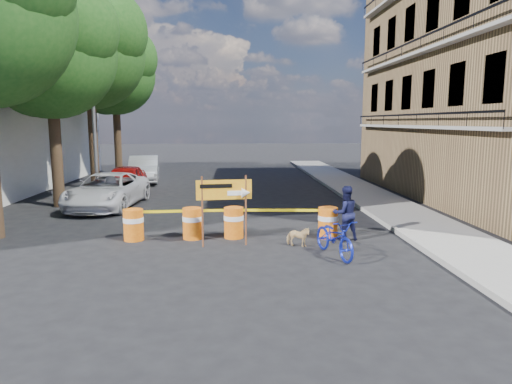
{
  "coord_description": "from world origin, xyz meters",
  "views": [
    {
      "loc": [
        0.02,
        -11.37,
        3.36
      ],
      "look_at": [
        0.79,
        1.93,
        1.3
      ],
      "focal_mm": 32.0,
      "sensor_mm": 36.0,
      "label": 1
    }
  ],
  "objects": [
    {
      "name": "tree_mid_a",
      "position": [
        -6.74,
        7.0,
        6.01
      ],
      "size": [
        5.25,
        5.0,
        8.68
      ],
      "color": "#332316",
      "rests_on": "ground"
    },
    {
      "name": "barrel_far_right",
      "position": [
        2.85,
        1.44,
        0.47
      ],
      "size": [
        0.58,
        0.58,
        0.9
      ],
      "color": "#DF530D",
      "rests_on": "ground"
    },
    {
      "name": "tree_far",
      "position": [
        -6.74,
        17.0,
        6.22
      ],
      "size": [
        5.04,
        4.8,
        8.84
      ],
      "color": "#332316",
      "rests_on": "ground"
    },
    {
      "name": "suv_white",
      "position": [
        -4.8,
        6.65,
        0.68
      ],
      "size": [
        2.7,
        5.07,
        1.36
      ],
      "primitive_type": "imported",
      "rotation": [
        0.0,
        0.0,
        -0.1
      ],
      "color": "silver",
      "rests_on": "ground"
    },
    {
      "name": "tree_mid_b",
      "position": [
        -6.73,
        12.0,
        6.71
      ],
      "size": [
        5.67,
        5.4,
        9.62
      ],
      "color": "#332316",
      "rests_on": "ground"
    },
    {
      "name": "sedan_red",
      "position": [
        -4.8,
        9.69,
        0.69
      ],
      "size": [
        1.73,
        4.1,
        1.38
      ],
      "primitive_type": "imported",
      "rotation": [
        0.0,
        0.0,
        0.02
      ],
      "color": "maroon",
      "rests_on": "ground"
    },
    {
      "name": "barrel_mid_left",
      "position": [
        -1.07,
        1.59,
        0.47
      ],
      "size": [
        0.58,
        0.58,
        0.9
      ],
      "color": "#DF530D",
      "rests_on": "ground"
    },
    {
      "name": "dog",
      "position": [
        1.85,
        0.56,
        0.27
      ],
      "size": [
        0.71,
        0.49,
        0.55
      ],
      "primitive_type": "imported",
      "rotation": [
        0.0,
        0.0,
        1.24
      ],
      "color": "#DDB97F",
      "rests_on": "ground"
    },
    {
      "name": "sidewalk_east",
      "position": [
        6.2,
        6.0,
        0.07
      ],
      "size": [
        2.4,
        40.0,
        0.15
      ],
      "primitive_type": "cube",
      "color": "gray",
      "rests_on": "ground"
    },
    {
      "name": "ground",
      "position": [
        0.0,
        0.0,
        0.0
      ],
      "size": [
        120.0,
        120.0,
        0.0
      ],
      "primitive_type": "plane",
      "color": "black",
      "rests_on": "ground"
    },
    {
      "name": "barrel_mid_right",
      "position": [
        0.12,
        1.63,
        0.47
      ],
      "size": [
        0.58,
        0.58,
        0.9
      ],
      "color": "#DF530D",
      "rests_on": "ground"
    },
    {
      "name": "streetlamp",
      "position": [
        -5.93,
        9.5,
        4.38
      ],
      "size": [
        1.25,
        0.18,
        8.0
      ],
      "color": "gray",
      "rests_on": "ground"
    },
    {
      "name": "barrel_far_left",
      "position": [
        -2.74,
        1.5,
        0.47
      ],
      "size": [
        0.58,
        0.58,
        0.9
      ],
      "color": "#DF530D",
      "rests_on": "ground"
    },
    {
      "name": "detour_sign",
      "position": [
        0.06,
        0.75,
        1.42
      ],
      "size": [
        1.49,
        0.31,
        1.93
      ],
      "rotation": [
        0.0,
        0.0,
        0.12
      ],
      "color": "#592D19",
      "rests_on": "ground"
    },
    {
      "name": "sedan_silver",
      "position": [
        -4.8,
        14.4,
        0.73
      ],
      "size": [
        2.13,
        4.63,
        1.47
      ],
      "primitive_type": "imported",
      "rotation": [
        0.0,
        0.0,
        0.13
      ],
      "color": "silver",
      "rests_on": "ground"
    },
    {
      "name": "pedestrian",
      "position": [
        3.29,
        1.2,
        0.78
      ],
      "size": [
        0.86,
        0.72,
        1.57
      ],
      "primitive_type": "imported",
      "rotation": [
        0.0,
        0.0,
        3.32
      ],
      "color": "#111233",
      "rests_on": "ground"
    },
    {
      "name": "bicycle",
      "position": [
        2.63,
        -0.37,
        0.93
      ],
      "size": [
        0.89,
        1.11,
        1.86
      ],
      "primitive_type": "imported",
      "rotation": [
        0.0,
        0.0,
        0.27
      ],
      "color": "#1523AA",
      "rests_on": "ground"
    },
    {
      "name": "apartment_building",
      "position": [
        12.0,
        8.0,
        6.0
      ],
      "size": [
        8.0,
        16.0,
        12.0
      ],
      "primitive_type": "cube",
      "color": "olive",
      "rests_on": "ground"
    }
  ]
}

